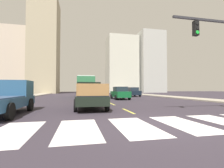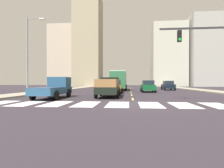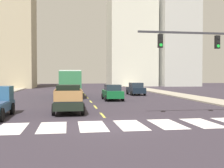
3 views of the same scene
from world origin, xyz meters
name	(u,v)px [view 3 (image 3 of 3)]	position (x,y,z in m)	size (l,w,h in m)	color
ground_plane	(112,126)	(0.00, 0.00, 0.00)	(160.00, 160.00, 0.00)	#322B35
sidewalk_right	(188,97)	(12.45, 18.00, 0.07)	(3.10, 110.00, 0.15)	#A29886
crosswalk_stripe_2	(11,128)	(-5.20, 0.00, 0.00)	(1.43, 3.26, 0.01)	silver
crosswalk_stripe_3	(52,127)	(-3.12, 0.00, 0.00)	(1.43, 3.26, 0.01)	silver
crosswalk_stripe_4	(92,126)	(-1.04, 0.00, 0.00)	(1.43, 3.26, 0.01)	silver
crosswalk_stripe_5	(130,125)	(1.04, 0.00, 0.00)	(1.43, 3.26, 0.01)	silver
crosswalk_stripe_6	(167,124)	(3.12, 0.00, 0.00)	(1.43, 3.26, 0.01)	silver
crosswalk_stripe_7	(202,123)	(5.20, 0.00, 0.00)	(1.43, 3.26, 0.01)	silver
lane_dash_0	(103,115)	(0.00, 4.00, 0.00)	(0.16, 2.40, 0.01)	#D5CD48
lane_dash_1	(95,107)	(0.00, 9.00, 0.00)	(0.16, 2.40, 0.01)	#D5CD48
lane_dash_2	(91,102)	(0.00, 14.00, 0.00)	(0.16, 2.40, 0.01)	#D5CD48
lane_dash_3	(87,98)	(0.00, 19.00, 0.00)	(0.16, 2.40, 0.01)	#D5CD48
lane_dash_4	(85,95)	(0.00, 24.00, 0.00)	(0.16, 2.40, 0.01)	#D5CD48
lane_dash_5	(83,93)	(0.00, 29.00, 0.00)	(0.16, 2.40, 0.01)	#D5CD48
lane_dash_6	(82,91)	(0.00, 34.00, 0.00)	(0.16, 2.40, 0.01)	#D5CD48
lane_dash_7	(80,90)	(0.00, 39.00, 0.00)	(0.16, 2.40, 0.01)	#D5CD48
pickup_stakebed	(68,99)	(-2.30, 6.28, 0.94)	(2.18, 5.20, 1.96)	black
city_bus	(70,81)	(-2.08, 21.62, 1.95)	(2.72, 10.80, 3.32)	#2E6F46
sedan_mid	(69,95)	(-2.19, 12.33, 0.86)	(2.02, 4.40, 1.72)	#9C7719
sedan_near_right	(112,92)	(2.48, 15.30, 0.86)	(2.02, 4.40, 1.72)	#11592A
sedan_far	(136,89)	(6.97, 22.80, 0.86)	(2.02, 4.40, 1.72)	black
tower_tall_centre	(176,39)	(25.65, 54.64, 12.22)	(9.73, 9.94, 24.44)	#AAABA3
block_mid_right	(14,18)	(-14.03, 49.28, 15.33)	(8.61, 10.18, 30.67)	tan
block_low_left	(131,43)	(14.12, 56.93, 11.26)	(11.85, 10.01, 22.51)	beige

